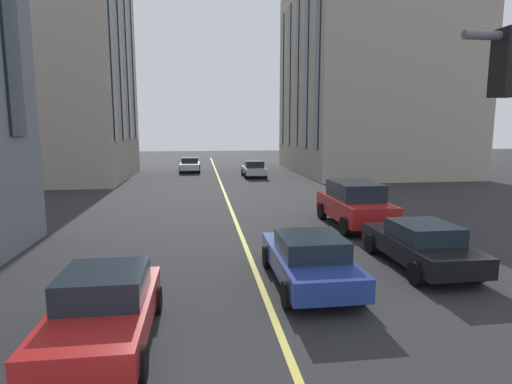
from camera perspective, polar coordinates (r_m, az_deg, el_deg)
lane_centre_line at (r=21.01m, az=-3.40°, el=-2.55°), size 80.00×0.16×0.01m
car_red_oncoming at (r=17.94m, az=13.41°, el=-1.56°), size 4.70×2.14×1.88m
car_silver_mid at (r=35.73m, az=-0.30°, el=3.20°), size 3.90×1.89×1.40m
car_blue_near at (r=11.08m, az=7.30°, el=-9.09°), size 4.40×1.95×1.37m
car_white_parked_a at (r=40.70m, az=-9.08°, el=3.75°), size 4.40×1.95×1.37m
car_red_trailing at (r=8.64m, az=-20.25°, el=-14.83°), size 3.90×1.89×1.40m
car_black_parked_b at (r=13.28m, az=21.67°, el=-6.66°), size 4.40×1.95×1.37m
building_left_near at (r=38.11m, az=-25.04°, el=19.42°), size 13.04×9.19×23.44m
building_right_near at (r=41.80m, az=15.22°, el=15.02°), size 17.03×13.84×17.90m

